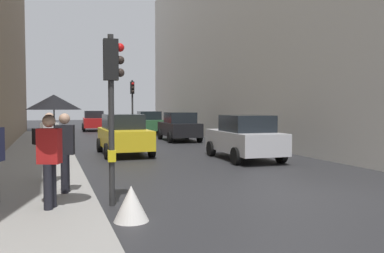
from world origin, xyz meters
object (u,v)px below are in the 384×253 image
Objects in this scene: traffic_light_near_left at (112,88)px; car_red_sedan at (94,121)px; car_green_estate at (149,123)px; car_yellow_taxi at (124,134)px; car_dark_suv at (179,127)px; pedestrian_with_umbrella at (53,119)px; pedestrian_in_dark_coat at (65,149)px; pedestrian_with_black_backpack at (48,143)px; warning_sign_triangle at (131,203)px; car_silver_hatchback at (245,137)px; traffic_light_far_median at (132,98)px.

traffic_light_near_left is 27.86m from car_red_sedan.
car_red_sedan is (-3.58, 5.86, 0.00)m from car_green_estate.
car_yellow_taxi is 0.98× the size of car_red_sedan.
car_dark_suv and car_green_estate have the same top height.
pedestrian_with_umbrella is 1.21× the size of pedestrian_in_dark_coat.
pedestrian_with_black_backpack is 1.44m from pedestrian_in_dark_coat.
car_green_estate is 22.04m from pedestrian_in_dark_coat.
car_yellow_taxi is 8.52m from pedestrian_in_dark_coat.
traffic_light_near_left is 0.85× the size of car_yellow_taxi.
car_green_estate is 23.85m from warning_sign_triangle.
car_yellow_taxi is (1.80, 9.00, -1.58)m from traffic_light_near_left.
pedestrian_in_dark_coat is (-0.92, 0.93, -1.33)m from traffic_light_near_left.
car_silver_hatchback is 0.99× the size of car_green_estate.
pedestrian_with_umbrella is (-1.18, -0.49, -0.62)m from traffic_light_near_left.
warning_sign_triangle is at bearing -104.22° from car_green_estate.
car_green_estate is at bearing 75.78° from warning_sign_triangle.
pedestrian_with_black_backpack is (-1.28, 2.32, -1.30)m from traffic_light_near_left.
traffic_light_far_median reaches higher than warning_sign_triangle.
car_dark_suv is 14.70m from pedestrian_with_black_backpack.
car_dark_suv is at bearing 62.83° from pedestrian_in_dark_coat.
car_green_estate is (5.99, 21.85, -1.58)m from traffic_light_near_left.
car_yellow_taxi is (-4.46, -5.94, 0.00)m from car_dark_suv.
car_silver_hatchback is 8.01m from pedestrian_with_black_backpack.
traffic_light_far_median is 0.92× the size of car_red_sedan.
car_green_estate is 2.44× the size of pedestrian_in_dark_coat.
car_red_sedan is at bearing 81.71° from pedestrian_with_black_backpack.
pedestrian_in_dark_coat reaches higher than car_green_estate.
traffic_light_far_median is at bearing -79.35° from car_red_sedan.
pedestrian_in_dark_coat is at bearing 115.76° from warning_sign_triangle.
warning_sign_triangle is at bearing -83.86° from traffic_light_near_left.
pedestrian_in_dark_coat is (-2.73, -8.06, 0.25)m from car_yellow_taxi.
car_yellow_taxi is at bearing 78.67° from traffic_light_near_left.
traffic_light_near_left reaches higher than car_green_estate.
pedestrian_with_black_backpack reaches higher than car_yellow_taxi.
traffic_light_near_left is 16.27m from car_dark_suv.
pedestrian_in_dark_coat is at bearing -145.58° from car_silver_hatchback.
traffic_light_far_median is 0.92× the size of car_dark_suv.
car_green_estate is 6.86m from car_red_sedan.
pedestrian_with_black_backpack reaches higher than warning_sign_triangle.
car_dark_suv is 7.42m from car_yellow_taxi.
warning_sign_triangle is (1.32, -0.77, -1.52)m from pedestrian_with_umbrella.
pedestrian_with_black_backpack is (-7.54, -12.61, 0.29)m from car_dark_suv.
car_dark_suv and car_silver_hatchback have the same top height.
pedestrian_with_black_backpack is 3.94m from warning_sign_triangle.
traffic_light_far_median is 6.05× the size of warning_sign_triangle.
traffic_light_far_median is 19.93m from pedestrian_with_umbrella.
warning_sign_triangle is (-6.13, -16.19, -0.55)m from car_dark_suv.
pedestrian_with_umbrella reaches higher than car_yellow_taxi.
car_dark_suv is at bearing 67.25° from traffic_light_near_left.
traffic_light_near_left is 2.01× the size of pedestrian_in_dark_coat.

